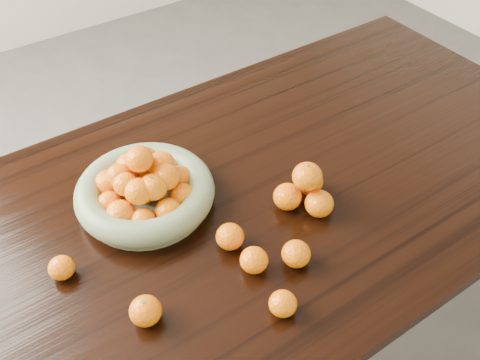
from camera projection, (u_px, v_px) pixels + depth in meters
ground at (247, 341)px, 1.90m from camera, size 5.00×5.00×0.00m
dining_table at (249, 215)px, 1.44m from camera, size 2.00×1.00×0.75m
fruit_bowl at (145, 189)px, 1.32m from camera, size 0.35×0.35×0.18m
orange_pyramid at (306, 189)px, 1.31m from camera, size 0.15×0.15×0.13m
loose_orange_0 at (146, 311)px, 1.08m from camera, size 0.07×0.07×0.06m
loose_orange_1 at (283, 304)px, 1.10m from camera, size 0.06×0.06×0.06m
loose_orange_2 at (296, 254)px, 1.19m from camera, size 0.07×0.07×0.06m
loose_orange_3 at (61, 268)px, 1.17m from camera, size 0.06×0.06×0.05m
loose_orange_4 at (230, 237)px, 1.23m from camera, size 0.07×0.07×0.06m
loose_orange_5 at (254, 260)px, 1.18m from camera, size 0.06×0.06×0.06m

